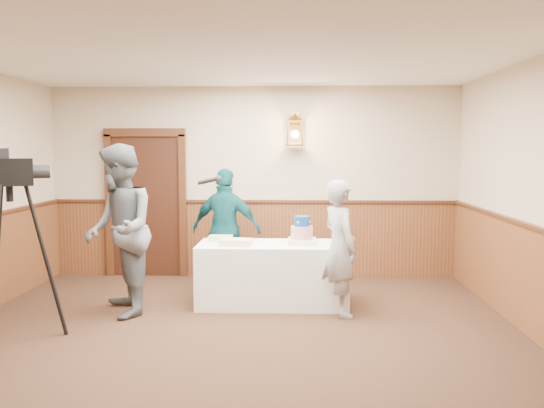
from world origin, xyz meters
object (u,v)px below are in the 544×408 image
(sheet_cake_yellow, at_px, (237,242))
(baker, at_px, (340,248))
(sheet_cake_green, at_px, (220,238))
(interviewer, at_px, (119,230))
(tiered_cake, at_px, (302,233))
(tv_camera_rig, at_px, (13,260))
(assistant_p, at_px, (226,229))
(display_table, at_px, (273,274))

(sheet_cake_yellow, bearing_deg, baker, -12.47)
(baker, bearing_deg, sheet_cake_green, 44.62)
(sheet_cake_green, bearing_deg, interviewer, -147.47)
(tiered_cake, height_order, tv_camera_rig, tv_camera_rig)
(sheet_cake_yellow, xyz_separation_m, interviewer, (-1.29, -0.37, 0.19))
(tiered_cake, height_order, interviewer, interviewer)
(assistant_p, height_order, tv_camera_rig, tv_camera_rig)
(display_table, xyz_separation_m, sheet_cake_green, (-0.66, 0.17, 0.41))
(interviewer, height_order, assistant_p, interviewer)
(tiered_cake, height_order, sheet_cake_yellow, tiered_cake)
(sheet_cake_green, bearing_deg, display_table, -14.20)
(display_table, relative_size, baker, 1.16)
(display_table, distance_m, tiered_cake, 0.62)
(baker, relative_size, assistant_p, 0.95)
(assistant_p, bearing_deg, sheet_cake_green, 103.02)
(display_table, height_order, tv_camera_rig, tv_camera_rig)
(sheet_cake_yellow, height_order, tv_camera_rig, tv_camera_rig)
(sheet_cake_yellow, distance_m, interviewer, 1.36)
(sheet_cake_green, xyz_separation_m, baker, (1.43, -0.57, -0.01))
(display_table, bearing_deg, sheet_cake_yellow, -161.54)
(baker, distance_m, tv_camera_rig, 3.43)
(baker, distance_m, assistant_p, 1.83)
(interviewer, relative_size, assistant_p, 1.20)
(assistant_p, bearing_deg, tv_camera_rig, 63.08)
(baker, bearing_deg, sheet_cake_yellow, 53.94)
(display_table, bearing_deg, baker, -27.63)
(assistant_p, bearing_deg, sheet_cake_yellow, 118.11)
(interviewer, distance_m, tv_camera_rig, 1.21)
(tiered_cake, relative_size, sheet_cake_yellow, 0.95)
(sheet_cake_yellow, height_order, interviewer, interviewer)
(sheet_cake_yellow, distance_m, baker, 1.23)
(display_table, bearing_deg, tiered_cake, -5.22)
(baker, height_order, assistant_p, assistant_p)
(baker, bearing_deg, display_table, 38.78)
(interviewer, xyz_separation_m, assistant_p, (1.07, 1.24, -0.16))
(display_table, xyz_separation_m, baker, (0.78, -0.41, 0.40))
(tiered_cake, distance_m, sheet_cake_green, 1.03)
(tiered_cake, relative_size, baker, 0.22)
(display_table, xyz_separation_m, tiered_cake, (0.35, -0.03, 0.51))
(tv_camera_rig, bearing_deg, tiered_cake, 2.15)
(sheet_cake_green, height_order, assistant_p, assistant_p)
(sheet_cake_yellow, distance_m, sheet_cake_green, 0.39)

